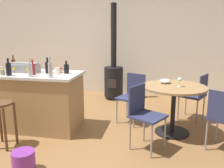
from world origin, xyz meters
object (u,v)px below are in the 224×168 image
wood_stove (114,76)px  bottle_6 (33,69)px  wooden_stool (1,115)px  cup_2 (60,70)px  folding_chair_right (196,93)px  wine_glass (180,80)px  cup_0 (2,72)px  cup_3 (49,69)px  dining_table (174,97)px  folding_chair_near (132,94)px  bottle_0 (30,69)px  cup_1 (1,70)px  kitchen_island (37,101)px  toolbox (25,68)px  plastic_bucket (24,162)px  bottle_5 (14,64)px  bottle_4 (66,69)px  serving_bowl (165,81)px  bottle_2 (50,70)px  cup_4 (58,71)px  bottle_3 (9,69)px  folding_chair_left (224,116)px  bottle_1 (48,67)px  folding_chair_far (144,112)px

wood_stove → bottle_6: 2.33m
wooden_stool → cup_2: cup_2 is taller
wooden_stool → folding_chair_right: bearing=29.5°
wine_glass → cup_2: bearing=-178.6°
cup_0 → wood_stove: bearing=59.0°
wine_glass → cup_3: bearing=-179.4°
dining_table → folding_chair_near: bearing=151.0°
bottle_0 → cup_1: bottle_0 is taller
kitchen_island → dining_table: (2.20, 0.21, 0.12)m
bottle_0 → cup_0: (-0.49, 0.04, -0.06)m
bottle_0 → bottle_6: (-0.03, 0.13, -0.01)m
toolbox → plastic_bucket: bearing=-62.4°
bottle_5 → cup_3: 0.67m
bottle_4 → serving_bowl: bearing=11.0°
wooden_stool → folding_chair_near: folding_chair_near is taller
kitchen_island → bottle_2: bottle_2 is taller
kitchen_island → bottle_6: bottle_6 is taller
wooden_stool → dining_table: bearing=21.5°
toolbox → bottle_5: (-0.28, 0.13, 0.03)m
bottle_4 → cup_4: (-0.11, -0.11, -0.03)m
wine_glass → folding_chair_near: bearing=150.8°
kitchen_island → folding_chair_right: kitchen_island is taller
serving_bowl → plastic_bucket: bearing=-134.7°
bottle_6 → cup_2: size_ratio=2.02×
cup_4 → wood_stove: bearing=75.5°
folding_chair_right → cup_2: bearing=-162.1°
cup_1 → plastic_bucket: bearing=-48.8°
bottle_2 → bottle_3: bottle_2 is taller
folding_chair_near → cup_4: cup_4 is taller
wood_stove → bottle_0: bearing=-110.4°
folding_chair_left → cup_2: cup_2 is taller
bottle_1 → bottle_4: bearing=11.1°
bottle_5 → cup_4: (0.89, -0.22, -0.05)m
folding_chair_right → serving_bowl: (-0.56, -0.47, 0.30)m
bottle_4 → cup_2: size_ratio=1.70×
plastic_bucket → cup_3: bearing=101.8°
wooden_stool → toolbox: (-0.06, 0.76, 0.53)m
bottle_5 → wine_glass: size_ratio=1.81×
bottle_0 → cup_3: 0.44m
dining_table → bottle_4: bottle_4 is taller
bottle_1 → plastic_bucket: size_ratio=0.97×
wooden_stool → folding_chair_far: (1.92, 0.34, 0.05)m
bottle_0 → cup_1: bearing=162.5°
serving_bowl → plastic_bucket: 2.36m
cup_2 → folding_chair_far: bearing=-19.6°
plastic_bucket → bottle_4: bearing=88.0°
kitchen_island → bottle_0: (0.08, -0.27, 0.57)m
wine_glass → cup_4: bearing=-173.9°
serving_bowl → folding_chair_left: bearing=-41.9°
cup_1 → folding_chair_far: bearing=-7.3°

